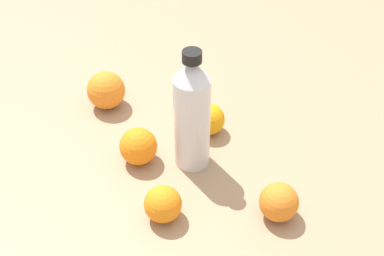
# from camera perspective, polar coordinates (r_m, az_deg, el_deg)

# --- Properties ---
(ground_plane) EXTENTS (2.40, 2.40, 0.00)m
(ground_plane) POSITION_cam_1_polar(r_m,az_deg,el_deg) (1.06, 2.57, -3.12)
(ground_plane) COLOR #9E7F60
(water_bottle) EXTENTS (0.07, 0.07, 0.24)m
(water_bottle) POSITION_cam_1_polar(r_m,az_deg,el_deg) (0.98, 0.00, 1.52)
(water_bottle) COLOR silver
(water_bottle) RESTS_ON ground_plane
(orange_0) EXTENTS (0.08, 0.08, 0.08)m
(orange_0) POSITION_cam_1_polar(r_m,az_deg,el_deg) (1.18, -8.81, 3.85)
(orange_0) COLOR orange
(orange_0) RESTS_ON ground_plane
(orange_1) EXTENTS (0.07, 0.07, 0.07)m
(orange_1) POSITION_cam_1_polar(r_m,az_deg,el_deg) (0.95, 8.90, -7.52)
(orange_1) COLOR orange
(orange_1) RESTS_ON ground_plane
(orange_2) EXTENTS (0.07, 0.07, 0.07)m
(orange_2) POSITION_cam_1_polar(r_m,az_deg,el_deg) (1.04, -5.53, -1.88)
(orange_2) COLOR orange
(orange_2) RESTS_ON ground_plane
(orange_3) EXTENTS (0.06, 0.06, 0.06)m
(orange_3) POSITION_cam_1_polar(r_m,az_deg,el_deg) (1.10, 1.73, 0.92)
(orange_3) COLOR orange
(orange_3) RESTS_ON ground_plane
(orange_4) EXTENTS (0.06, 0.06, 0.06)m
(orange_4) POSITION_cam_1_polar(r_m,az_deg,el_deg) (0.94, -3.00, -7.80)
(orange_4) COLOR orange
(orange_4) RESTS_ON ground_plane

